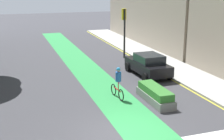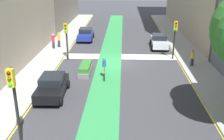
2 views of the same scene
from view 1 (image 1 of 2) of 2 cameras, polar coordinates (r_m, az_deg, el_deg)
name	(u,v)px [view 1 (image 1 of 2)]	position (r m, az deg, el deg)	size (l,w,h in m)	color
ground_plane	(122,134)	(13.82, 1.91, -11.65)	(120.00, 120.00, 0.00)	#38383D
bike_lane_paint	(145,130)	(14.19, 6.00, -10.96)	(2.40, 60.00, 0.01)	#2D8C47
traffic_signal_far_right	(124,24)	(27.07, 2.24, 8.50)	(0.35, 0.52, 4.29)	black
car_black_right_far	(148,65)	(22.13, 6.64, 1.01)	(2.13, 4.25, 1.57)	black
cyclist_in_lane	(118,82)	(17.49, 1.08, -2.25)	(0.32, 1.73, 1.86)	black
median_planter	(155,95)	(17.34, 7.94, -4.55)	(0.96, 3.10, 0.85)	slate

